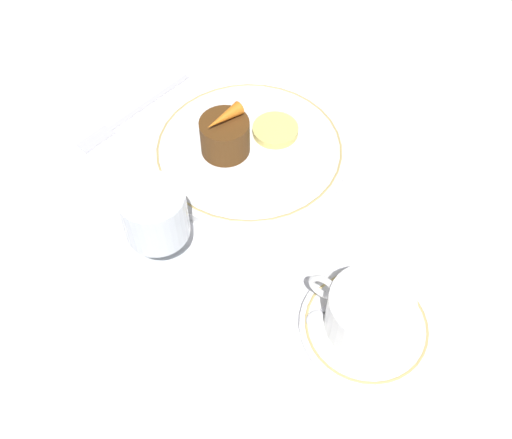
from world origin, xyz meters
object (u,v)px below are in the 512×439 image
Objects in this scene: coffee_cup at (369,312)px; fork at (124,119)px; wine_glass at (156,218)px; dinner_plate at (248,149)px; dessert_cake at (225,136)px.

fork is (0.41, -0.11, -0.03)m from coffee_cup.
wine_glass is 0.24m from fork.
dinner_plate is at bearing -31.24° from coffee_cup.
wine_glass is at bearing 9.48° from coffee_cup.
dessert_cake is (-0.15, -0.02, 0.04)m from fork.
wine_glass is 0.56× the size of fork.
dessert_cake reaches higher than fork.
dinner_plate is 4.10× the size of dessert_cake.
coffee_cup is 1.82× the size of dessert_cake.
wine_glass is 1.73× the size of dessert_cake.
wine_glass is at bearing 91.08° from dinner_plate.
coffee_cup is 0.29m from dessert_cake.
dinner_plate is 0.19m from wine_glass.
fork is 3.09× the size of dessert_cake.
wine_glass reaches higher than fork.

